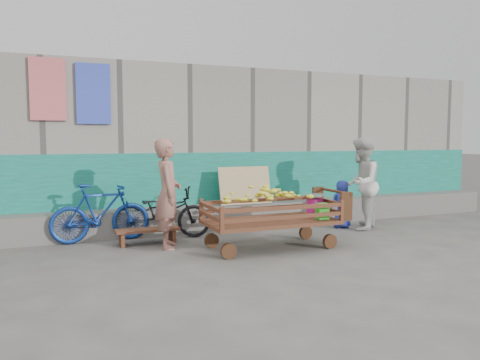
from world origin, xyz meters
name	(u,v)px	position (x,y,z in m)	size (l,w,h in m)	color
ground	(287,258)	(0.00, 0.00, 0.00)	(80.00, 80.00, 0.00)	#4C4A46
building_wall	(199,148)	(0.00, 4.05, 1.47)	(12.00, 3.50, 3.00)	gray
banana_cart	(269,208)	(0.01, 0.63, 0.62)	(2.15, 0.98, 0.92)	#5A2C1B
bench	(148,233)	(-1.62, 1.61, 0.18)	(0.99, 0.30, 0.25)	#5A2C1B
vendor_man	(168,194)	(-1.38, 1.24, 0.83)	(0.60, 0.40, 1.66)	#9C6659
woman	(361,184)	(2.23, 1.35, 0.84)	(0.82, 0.64, 1.68)	silver
child	(342,204)	(1.99, 1.59, 0.45)	(0.44, 0.28, 0.89)	#243198
bicycle_dark	(162,212)	(-1.28, 2.05, 0.42)	(0.56, 1.62, 0.85)	black
bicycle_blue	(101,213)	(-2.28, 2.05, 0.47)	(0.44, 1.56, 0.94)	navy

